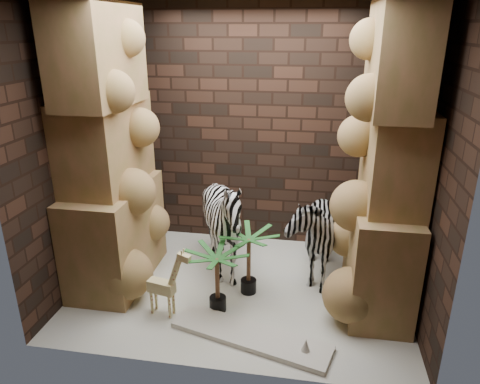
% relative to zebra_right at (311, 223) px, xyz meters
% --- Properties ---
extents(floor, '(3.50, 3.50, 0.00)m').
position_rel_zebra_right_xyz_m(floor, '(-0.73, -0.45, -0.63)').
color(floor, beige).
rests_on(floor, ground).
extents(wall_back, '(3.50, 0.00, 3.50)m').
position_rel_zebra_right_xyz_m(wall_back, '(-0.73, 0.80, 0.87)').
color(wall_back, '#331E15').
rests_on(wall_back, ground).
extents(wall_front, '(3.50, 0.00, 3.50)m').
position_rel_zebra_right_xyz_m(wall_front, '(-0.73, -1.70, 0.87)').
color(wall_front, '#331E15').
rests_on(wall_front, ground).
extents(wall_left, '(0.00, 3.00, 3.00)m').
position_rel_zebra_right_xyz_m(wall_left, '(-2.48, -0.45, 0.87)').
color(wall_left, '#331E15').
rests_on(wall_left, ground).
extents(wall_right, '(0.00, 3.00, 3.00)m').
position_rel_zebra_right_xyz_m(wall_right, '(1.02, -0.45, 0.87)').
color(wall_right, '#331E15').
rests_on(wall_right, ground).
extents(rock_pillar_left, '(0.68, 1.30, 3.00)m').
position_rel_zebra_right_xyz_m(rock_pillar_left, '(-2.13, -0.45, 0.87)').
color(rock_pillar_left, '#B37B53').
rests_on(rock_pillar_left, floor).
extents(rock_pillar_right, '(0.58, 1.25, 3.00)m').
position_rel_zebra_right_xyz_m(rock_pillar_right, '(0.69, -0.45, 0.87)').
color(rock_pillar_right, '#B37B53').
rests_on(rock_pillar_right, floor).
extents(zebra_right, '(0.61, 1.09, 1.27)m').
position_rel_zebra_right_xyz_m(zebra_right, '(0.00, 0.00, 0.00)').
color(zebra_right, white).
rests_on(zebra_right, floor).
extents(zebra_left, '(1.42, 1.56, 1.16)m').
position_rel_zebra_right_xyz_m(zebra_left, '(-0.95, -0.23, -0.05)').
color(zebra_left, white).
rests_on(zebra_left, floor).
extents(giraffe_toy, '(0.43, 0.22, 0.79)m').
position_rel_zebra_right_xyz_m(giraffe_toy, '(-1.42, -1.03, -0.24)').
color(giraffe_toy, '#EFE196').
rests_on(giraffe_toy, floor).
extents(palm_front, '(0.36, 0.36, 0.73)m').
position_rel_zebra_right_xyz_m(palm_front, '(-0.63, -0.51, -0.27)').
color(palm_front, '#14501F').
rests_on(palm_front, floor).
extents(palm_back, '(0.36, 0.36, 0.69)m').
position_rel_zebra_right_xyz_m(palm_back, '(-0.89, -0.88, -0.29)').
color(palm_back, '#14501F').
rests_on(palm_back, floor).
extents(surfboard, '(1.54, 0.76, 0.05)m').
position_rel_zebra_right_xyz_m(surfboard, '(-0.50, -1.26, -0.61)').
color(surfboard, beige).
rests_on(surfboard, floor).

